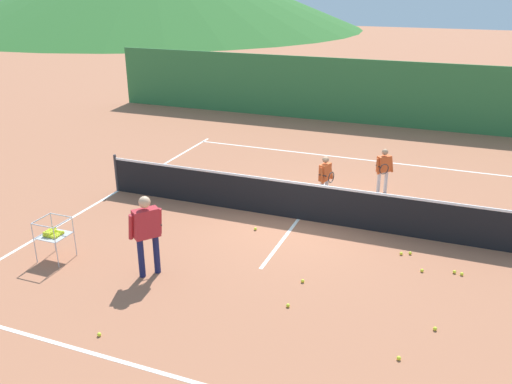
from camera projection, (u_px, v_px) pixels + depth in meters
name	position (u px, v px, depth m)	size (l,w,h in m)	color
ground_plane	(298.00, 219.00, 13.19)	(120.00, 120.00, 0.00)	#A86647
line_baseline_near	(178.00, 378.00, 7.93)	(10.52, 0.08, 0.01)	white
line_baseline_far	(345.00, 158.00, 17.75)	(10.52, 0.08, 0.01)	white
line_sideline_west	(118.00, 191.00, 14.96)	(0.08, 11.34, 0.01)	white
line_service_center	(298.00, 219.00, 13.18)	(0.08, 5.26, 0.01)	white
tennis_net	(299.00, 200.00, 13.00)	(10.62, 0.08, 1.05)	#333338
instructor	(147.00, 228.00, 10.36)	(0.59, 0.82, 1.68)	#191E4C
student_0	(325.00, 175.00, 13.91)	(0.41, 0.68, 1.27)	silver
student_1	(384.00, 167.00, 14.51)	(0.47, 0.68, 1.27)	silver
ball_cart	(53.00, 233.00, 11.10)	(0.58, 0.58, 0.90)	#B7B7BC
tennis_ball_0	(303.00, 281.00, 10.41)	(0.07, 0.07, 0.07)	yellow
tennis_ball_1	(454.00, 272.00, 10.74)	(0.07, 0.07, 0.07)	yellow
tennis_ball_2	(462.00, 274.00, 10.66)	(0.07, 0.07, 0.07)	yellow
tennis_ball_3	(422.00, 270.00, 10.79)	(0.07, 0.07, 0.07)	yellow
tennis_ball_4	(99.00, 334.00, 8.84)	(0.07, 0.07, 0.07)	yellow
tennis_ball_5	(288.00, 305.00, 9.63)	(0.07, 0.07, 0.07)	yellow
tennis_ball_6	(401.00, 253.00, 11.46)	(0.07, 0.07, 0.07)	yellow
tennis_ball_7	(255.00, 229.00, 12.59)	(0.07, 0.07, 0.07)	yellow
tennis_ball_8	(435.00, 329.00, 8.99)	(0.07, 0.07, 0.07)	yellow
tennis_ball_9	(410.00, 253.00, 11.48)	(0.07, 0.07, 0.07)	yellow
tennis_ball_10	(399.00, 358.00, 8.29)	(0.07, 0.07, 0.07)	yellow
windscreen_fence	(373.00, 93.00, 21.37)	(23.15, 0.08, 2.59)	#33753D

